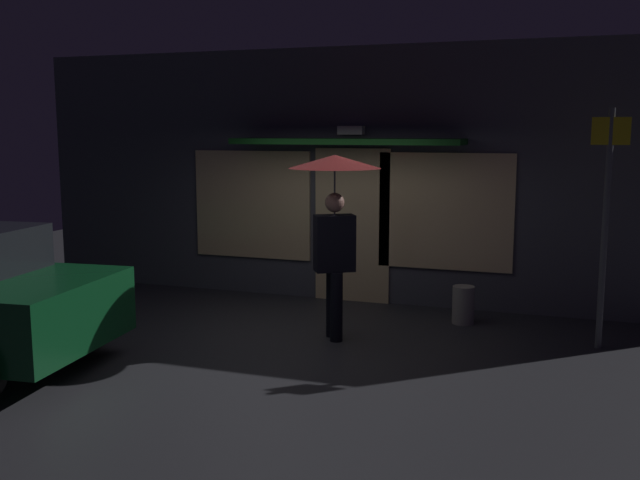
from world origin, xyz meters
name	(u,v)px	position (x,y,z in m)	size (l,w,h in m)	color
ground_plane	(298,342)	(0.00, 0.00, 0.00)	(18.00, 18.00, 0.00)	#2D2D33
building_facade	(355,176)	(0.00, 2.34, 1.80)	(10.09, 1.00, 3.61)	#4C4C56
person_with_umbrella	(335,202)	(0.36, 0.27, 1.63)	(1.07, 1.07, 2.17)	black
street_sign_post	(606,216)	(3.31, 0.89, 1.51)	(0.40, 0.07, 2.69)	#595B60
sidewalk_bollard	(463,305)	(1.70, 1.46, 0.24)	(0.28, 0.28, 0.48)	#9E998E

